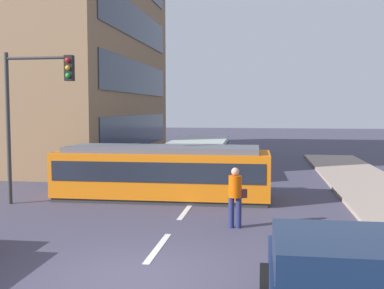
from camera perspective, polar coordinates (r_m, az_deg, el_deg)
ground_plane at (r=19.07m, az=1.21°, el=-5.51°), size 120.00×120.00×0.00m
lane_stripe_1 at (r=11.38m, az=-4.12°, el=-12.36°), size 0.16×2.40×0.01m
lane_stripe_2 at (r=15.19m, az=-0.76°, el=-8.07°), size 0.16×2.40×0.01m
lane_stripe_3 at (r=22.99m, az=2.50°, el=-3.80°), size 0.16×2.40×0.01m
lane_stripe_4 at (r=28.92m, az=3.77°, el=-2.11°), size 0.16×2.40×0.01m
corner_building at (r=32.60m, az=-22.18°, el=12.40°), size 17.79×16.40×16.00m
streetcar_tram at (r=17.17m, az=-3.56°, el=-3.28°), size 7.73×2.66×1.92m
city_bus at (r=22.86m, az=1.03°, el=-1.25°), size 2.68×5.55×1.80m
pedestrian_crossing at (r=13.01m, az=5.28°, el=-5.98°), size 0.51×0.36×1.67m
parked_sedan_mid at (r=22.17m, az=-11.97°, el=-2.58°), size 2.19×4.07×1.19m
parked_sedan_far at (r=28.47m, az=-7.99°, el=-0.99°), size 2.12×4.55×1.19m
traffic_light_mast at (r=16.77m, az=-18.72°, el=5.20°), size 2.45×0.33×5.16m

